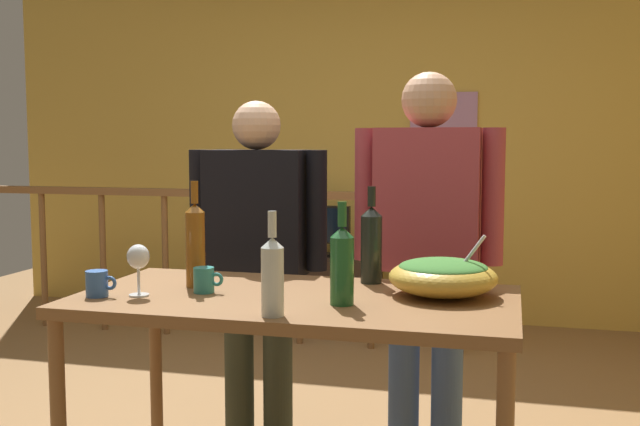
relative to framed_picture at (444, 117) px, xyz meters
The scene contains 16 objects.
back_wall 0.57m from the framed_picture, behind, with size 5.91×0.10×2.87m, color gold.
framed_picture is the anchor object (origin of this frame).
stair_railing 1.64m from the framed_picture, 141.53° to the right, with size 3.47×0.10×1.07m.
tv_console 1.56m from the framed_picture, 161.63° to the right, with size 0.90×0.40×0.50m, color #38281E.
flat_screen_tv 1.22m from the framed_picture, 159.82° to the right, with size 0.49×0.12×0.37m.
serving_table 3.25m from the framed_picture, 93.66° to the right, with size 1.48×0.76×0.82m.
salad_bowl 3.11m from the framed_picture, 84.69° to the right, with size 0.36×0.36×0.21m.
wine_glass 3.41m from the framed_picture, 102.20° to the right, with size 0.08×0.08×0.18m.
wine_bottle_amber 3.19m from the framed_picture, 100.82° to the right, with size 0.07×0.07×0.38m.
wine_bottle_green 3.29m from the framed_picture, 90.32° to the right, with size 0.08×0.08×0.33m.
wine_bottle_dark 2.91m from the framed_picture, 89.91° to the right, with size 0.08×0.08×0.36m.
wine_bottle_clear 3.50m from the framed_picture, 93.04° to the right, with size 0.07×0.07×0.32m.
mug_teal 3.29m from the framed_picture, 99.26° to the right, with size 0.11×0.07×0.09m.
mug_blue 3.50m from the framed_picture, 104.16° to the right, with size 0.11×0.07×0.09m.
person_standing_left 2.62m from the framed_picture, 102.92° to the right, with size 0.62×0.23×1.51m.
person_standing_right 2.55m from the framed_picture, 86.15° to the right, with size 0.61×0.22×1.62m.
Camera 1 is at (1.06, -2.97, 1.34)m, focal length 41.79 mm.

